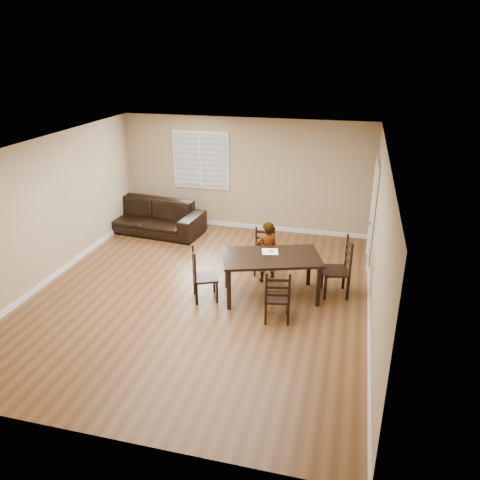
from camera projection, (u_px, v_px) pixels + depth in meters
name	position (u px, v px, depth m)	size (l,w,h in m)	color
ground	(201.00, 294.00, 8.57)	(7.00, 7.00, 0.00)	brown
room	(202.00, 197.00, 8.03)	(6.04, 7.04, 2.72)	tan
dining_table	(271.00, 261.00, 8.24)	(1.92, 1.44, 0.80)	black
chair_near	(265.00, 251.00, 9.34)	(0.46, 0.44, 0.91)	black
chair_far	(277.00, 300.00, 7.53)	(0.48, 0.46, 0.93)	black
chair_left	(199.00, 277.00, 8.24)	(0.56, 0.58, 0.99)	black
chair_right	(343.00, 270.00, 8.40)	(0.55, 0.58, 1.09)	black
child	(267.00, 252.00, 8.85)	(0.44, 0.29, 1.21)	gray
napkin	(270.00, 252.00, 8.38)	(0.28, 0.28, 0.00)	white
donut	(271.00, 250.00, 8.37)	(0.09, 0.09, 0.03)	#CA7F48
sofa	(149.00, 216.00, 11.33)	(2.64, 1.03, 0.77)	black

